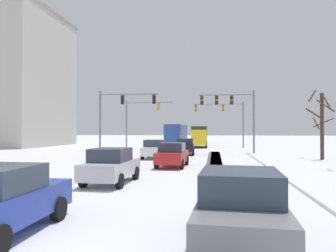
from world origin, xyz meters
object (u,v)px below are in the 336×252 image
at_px(car_grey_fifth, 240,208).
at_px(box_truck_delivery, 199,136).
at_px(traffic_signal_far_right, 225,114).
at_px(bus_oncoming, 177,133).
at_px(car_red_third, 172,155).
at_px(car_white_second, 155,149).
at_px(traffic_signal_far_left, 139,115).
at_px(car_blue_sixth, 0,200).
at_px(traffic_signal_near_right, 232,108).
at_px(traffic_signal_near_left, 120,109).
at_px(bare_tree_sidewalk_far, 321,122).
at_px(car_silver_fourth, 111,166).
at_px(car_black_lead, 185,146).

distance_m(car_grey_fifth, box_truck_delivery, 39.76).
relative_size(traffic_signal_far_right, bus_oncoming, 0.63).
bearing_deg(car_red_third, box_truck_delivery, 88.59).
distance_m(car_white_second, car_grey_fifth, 21.28).
bearing_deg(traffic_signal_far_left, traffic_signal_far_right, 19.30).
relative_size(car_white_second, car_grey_fifth, 0.98).
relative_size(traffic_signal_far_left, bus_oncoming, 0.59).
distance_m(car_blue_sixth, bus_oncoming, 47.15).
bearing_deg(car_blue_sixth, car_red_third, 81.40).
height_order(traffic_signal_near_right, bus_oncoming, traffic_signal_near_right).
distance_m(car_white_second, car_blue_sixth, 20.52).
height_order(traffic_signal_near_left, car_blue_sixth, traffic_signal_near_left).
xyz_separation_m(traffic_signal_near_left, car_white_second, (4.41, -4.19, -3.83)).
bearing_deg(car_grey_fifth, car_red_third, 102.93).
distance_m(car_red_third, bare_tree_sidewalk_far, 13.69).
xyz_separation_m(traffic_signal_far_left, car_blue_sixth, (4.90, -34.56, -3.63)).
distance_m(car_white_second, car_red_third, 6.57).
bearing_deg(traffic_signal_near_left, car_white_second, -43.55).
distance_m(car_white_second, box_truck_delivery, 19.39).
relative_size(car_silver_fourth, bare_tree_sidewalk_far, 0.69).
bearing_deg(car_white_second, traffic_signal_far_right, 69.63).
bearing_deg(box_truck_delivery, car_blue_sixth, -94.03).
bearing_deg(car_red_third, traffic_signal_near_left, 123.24).
distance_m(traffic_signal_near_right, car_black_lead, 6.27).
distance_m(traffic_signal_far_left, car_red_third, 21.69).
bearing_deg(car_blue_sixth, traffic_signal_far_right, 80.41).
relative_size(car_red_third, box_truck_delivery, 0.56).
distance_m(traffic_signal_far_left, traffic_signal_far_right, 12.09).
distance_m(traffic_signal_far_left, bus_oncoming, 13.27).
bearing_deg(traffic_signal_far_left, car_black_lead, -53.36).
relative_size(car_white_second, car_blue_sixth, 0.99).
bearing_deg(bus_oncoming, box_truck_delivery, -60.85).
bearing_deg(car_white_second, traffic_signal_near_left, 136.45).
height_order(traffic_signal_near_right, bare_tree_sidewalk_far, traffic_signal_near_right).
height_order(traffic_signal_near_right, car_grey_fifth, traffic_signal_near_right).
height_order(traffic_signal_far_right, car_grey_fifth, traffic_signal_far_right).
bearing_deg(car_red_third, car_silver_fourth, -105.48).
relative_size(traffic_signal_near_right, box_truck_delivery, 0.87).
bearing_deg(car_grey_fifth, traffic_signal_far_right, 88.46).
height_order(traffic_signal_far_right, box_truck_delivery, traffic_signal_far_right).
bearing_deg(bus_oncoming, car_blue_sixth, -88.35).
bearing_deg(bus_oncoming, traffic_signal_near_right, -68.51).
distance_m(traffic_signal_near_right, bare_tree_sidewalk_far, 8.94).
bearing_deg(car_grey_fifth, car_blue_sixth, -180.00).
relative_size(traffic_signal_near_right, car_black_lead, 1.55).
bearing_deg(traffic_signal_far_right, car_blue_sixth, -99.59).
distance_m(traffic_signal_near_right, bus_oncoming, 22.26).
bearing_deg(car_silver_fourth, traffic_signal_near_right, 71.31).
bearing_deg(car_black_lead, traffic_signal_far_right, 71.56).
bearing_deg(traffic_signal_near_right, traffic_signal_far_left, 145.51).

